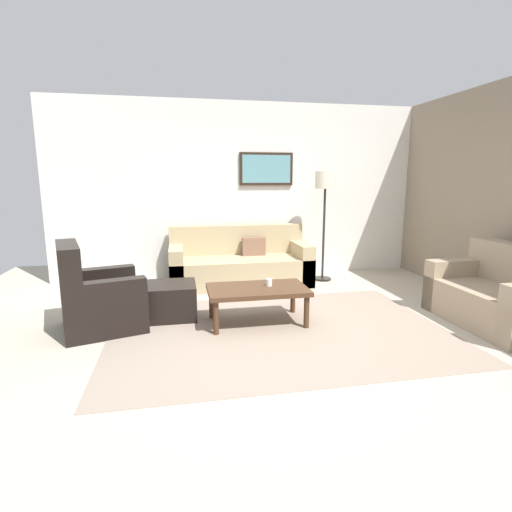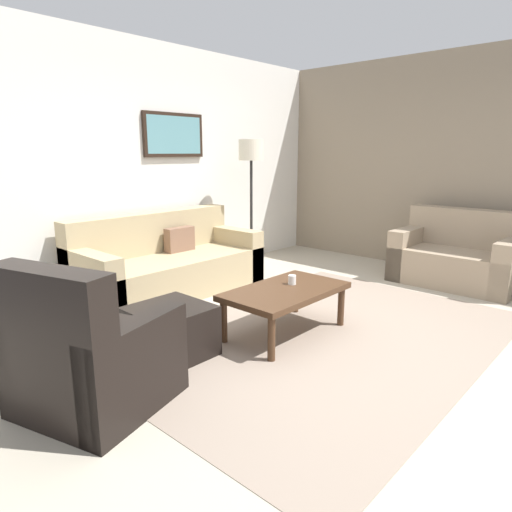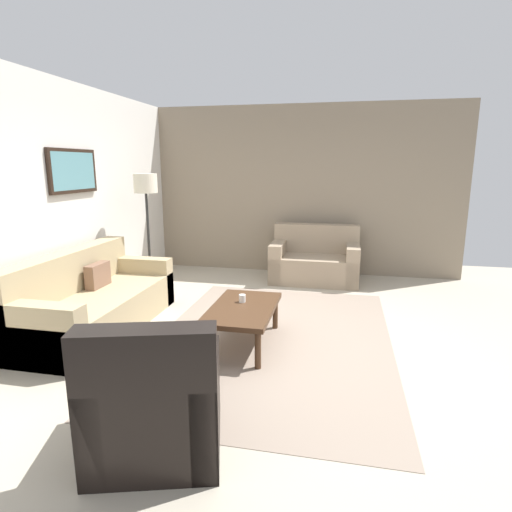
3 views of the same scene
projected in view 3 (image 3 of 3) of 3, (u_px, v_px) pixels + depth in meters
ground_plane at (273, 339)px, 4.43m from camera, size 8.00×8.00×0.00m
rear_partition at (46, 204)px, 4.65m from camera, size 6.00×0.12×2.80m
stone_feature_panel at (303, 191)px, 7.00m from camera, size 0.12×5.20×2.80m
area_rug at (273, 339)px, 4.43m from camera, size 3.53×2.46×0.01m
couch_main at (90, 303)px, 4.68m from camera, size 2.11×0.93×0.88m
couch_loveseat at (315, 262)px, 6.67m from camera, size 0.85×1.37×0.88m
armchair_leather at (156, 410)px, 2.62m from camera, size 0.99×0.99×0.95m
ottoman at (172, 364)px, 3.45m from camera, size 0.56×0.56×0.40m
coffee_table at (243, 311)px, 4.24m from camera, size 1.10×0.64×0.41m
cup at (242, 298)px, 4.36m from camera, size 0.07×0.07×0.08m
lamp_standing at (146, 196)px, 5.70m from camera, size 0.32×0.32×1.71m
framed_artwork at (73, 171)px, 4.95m from camera, size 0.87×0.04×0.52m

